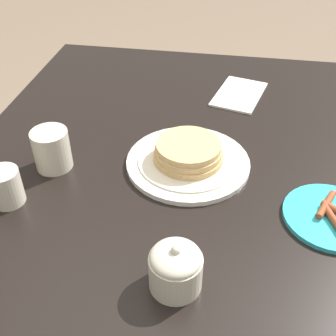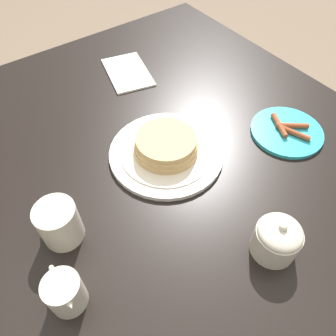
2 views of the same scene
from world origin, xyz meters
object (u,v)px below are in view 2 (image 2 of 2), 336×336
creamer_pitcher (65,293)px  napkin (128,72)px  sugar_bowl (277,239)px  coffee_mug (59,223)px  side_plate_bacon (287,131)px  pancake_plate (166,149)px

creamer_pitcher → napkin: size_ratio=0.47×
sugar_bowl → napkin: size_ratio=0.44×
sugar_bowl → coffee_mug: bearing=49.6°
napkin → sugar_bowl: bearing=173.1°
side_plate_bacon → sugar_bowl: (-0.21, 0.28, 0.04)m
pancake_plate → napkin: size_ratio=1.31×
pancake_plate → coffee_mug: size_ratio=2.47×
pancake_plate → coffee_mug: bearing=100.6°
pancake_plate → sugar_bowl: (-0.33, -0.02, 0.02)m
side_plate_bacon → coffee_mug: coffee_mug is taller
side_plate_bacon → napkin: size_ratio=0.87×
pancake_plate → creamer_pitcher: 0.40m
side_plate_bacon → creamer_pitcher: 0.66m
coffee_mug → napkin: coffee_mug is taller
pancake_plate → sugar_bowl: size_ratio=2.99×
creamer_pitcher → napkin: 0.71m
pancake_plate → sugar_bowl: sugar_bowl is taller
coffee_mug → napkin: (0.41, -0.41, -0.04)m
creamer_pitcher → napkin: creamer_pitcher is taller
creamer_pitcher → coffee_mug: bearing=-20.8°
sugar_bowl → napkin: bearing=-6.9°
pancake_plate → side_plate_bacon: size_ratio=1.50×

